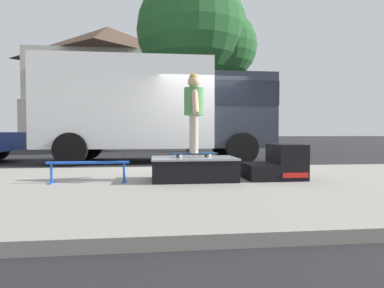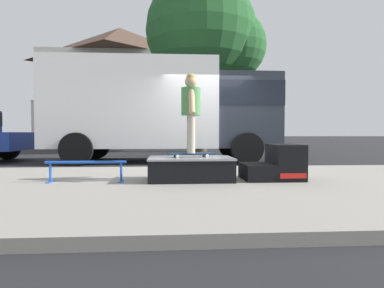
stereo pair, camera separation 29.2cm
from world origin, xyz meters
TOP-DOWN VIEW (x-y plane):
  - ground_plane at (0.00, 0.00)m, footprint 140.00×140.00m
  - sidewalk_slab at (0.00, -3.00)m, footprint 50.00×5.00m
  - skate_box at (-0.74, -2.67)m, footprint 1.37×0.84m
  - kicker_ramp at (0.69, -2.67)m, footprint 0.95×0.75m
  - grind_rail at (-2.40, -2.73)m, footprint 1.26×0.28m
  - skateboard at (-0.73, -2.62)m, footprint 0.80×0.36m
  - skater_kid at (-0.73, -2.62)m, footprint 0.32×0.67m
  - box_truck at (-1.24, 2.20)m, footprint 6.91×2.63m
  - street_tree_main at (0.67, 7.36)m, footprint 5.65×5.14m
  - house_behind at (-4.67, 15.76)m, footprint 9.54×8.23m

SIDE VIEW (x-z plane):
  - ground_plane at x=0.00m, z-range 0.00..0.00m
  - sidewalk_slab at x=0.00m, z-range 0.00..0.12m
  - skate_box at x=-0.74m, z-range 0.13..0.51m
  - kicker_ramp at x=0.69m, z-range 0.07..0.65m
  - grind_rail at x=-2.40m, z-range 0.20..0.53m
  - skateboard at x=-0.73m, z-range 0.52..0.58m
  - skater_kid at x=-0.73m, z-range 0.68..1.98m
  - box_truck at x=-1.24m, z-range 0.18..3.23m
  - house_behind at x=-4.67m, z-range 0.04..8.44m
  - street_tree_main at x=0.67m, z-range 1.37..9.59m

